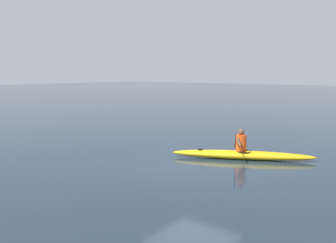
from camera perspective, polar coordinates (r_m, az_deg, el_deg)
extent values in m
plane|color=#1E2D3D|center=(12.29, 3.86, -6.85)|extent=(160.00, 160.00, 0.00)
ellipsoid|color=#EAB214|center=(13.50, 11.27, -5.01)|extent=(4.67, 2.85, 0.30)
torus|color=black|center=(13.47, 11.49, -4.47)|extent=(0.72, 0.72, 0.04)
cylinder|color=black|center=(13.53, 4.94, -4.25)|extent=(0.18, 0.18, 0.02)
cylinder|color=#E04C14|center=(13.41, 11.06, -3.20)|extent=(0.37, 0.37, 0.56)
sphere|color=brown|center=(13.34, 11.10, -1.55)|extent=(0.21, 0.21, 0.21)
cylinder|color=black|center=(13.39, 10.21, -2.79)|extent=(1.01, 1.86, 0.03)
ellipsoid|color=black|center=(12.37, 10.17, -3.64)|extent=(0.22, 0.37, 0.17)
ellipsoid|color=black|center=(14.42, 10.25, -2.06)|extent=(0.22, 0.37, 0.17)
cylinder|color=brown|center=(13.11, 10.72, -3.08)|extent=(0.28, 0.23, 0.34)
cylinder|color=brown|center=(13.68, 10.73, -2.64)|extent=(0.14, 0.32, 0.34)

